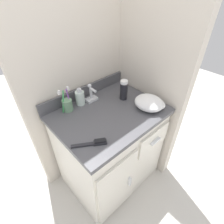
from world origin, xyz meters
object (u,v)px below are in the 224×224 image
object	(u,v)px
toothbrush_cup	(67,105)
hairbrush	(94,143)
soap_dispenser	(80,98)
shaving_cream_can	(124,90)
hand_towel	(150,103)

from	to	relation	value
toothbrush_cup	hairbrush	xyz separation A→B (m)	(-0.06, -0.38, -0.04)
soap_dispenser	shaving_cream_can	world-z (taller)	shaving_cream_can
hand_towel	hairbrush	bearing A→B (deg)	-179.27
shaving_cream_can	hairbrush	size ratio (longest dim) A/B	0.83
toothbrush_cup	soap_dispenser	size ratio (longest dim) A/B	1.33
soap_dispenser	hand_towel	size ratio (longest dim) A/B	0.64
soap_dispenser	hairbrush	xyz separation A→B (m)	(-0.17, -0.38, -0.05)
hairbrush	shaving_cream_can	bearing A→B (deg)	57.40
hairbrush	hand_towel	distance (m)	0.52
soap_dispenser	shaving_cream_can	bearing A→B (deg)	-29.82
toothbrush_cup	hand_towel	bearing A→B (deg)	-39.18
soap_dispenser	shaving_cream_can	size ratio (longest dim) A/B	0.88
shaving_cream_can	hand_towel	xyz separation A→B (m)	(0.06, -0.21, -0.04)
soap_dispenser	shaving_cream_can	xyz separation A→B (m)	(0.29, -0.16, 0.02)
shaving_cream_can	hand_towel	distance (m)	0.22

